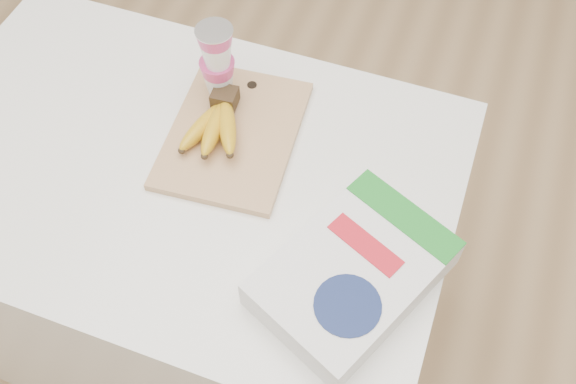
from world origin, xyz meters
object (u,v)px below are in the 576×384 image
(cereal_box, at_px, (353,273))
(yogurt_stack, at_px, (217,60))
(table, at_px, (199,261))
(bananas, at_px, (216,123))
(cutting_board, at_px, (233,134))

(cereal_box, bearing_deg, yogurt_stack, 164.69)
(yogurt_stack, bearing_deg, cereal_box, -39.73)
(table, xyz_separation_m, bananas, (0.05, 0.09, 0.44))
(cereal_box, bearing_deg, bananas, 172.09)
(yogurt_stack, height_order, cereal_box, yogurt_stack)
(table, height_order, yogurt_stack, yogurt_stack)
(table, distance_m, yogurt_stack, 0.54)
(table, relative_size, yogurt_stack, 6.39)
(cutting_board, xyz_separation_m, yogurt_stack, (-0.06, 0.09, 0.10))
(yogurt_stack, bearing_deg, table, -95.32)
(table, height_order, cutting_board, cutting_board)
(bananas, xyz_separation_m, cereal_box, (0.34, -0.21, -0.00))
(table, xyz_separation_m, cereal_box, (0.38, -0.12, 0.43))
(cutting_board, height_order, cereal_box, cereal_box)
(cutting_board, distance_m, yogurt_stack, 0.14)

